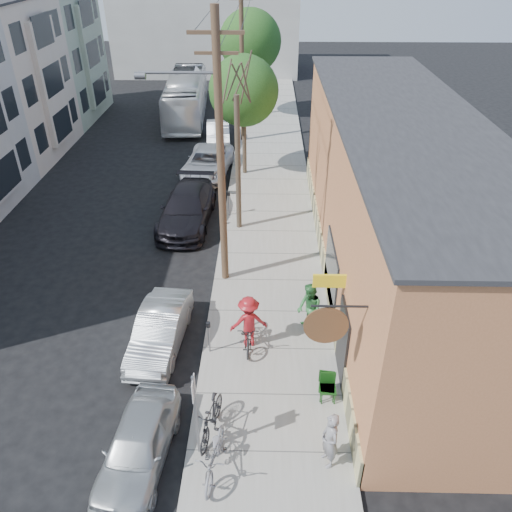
{
  "coord_description": "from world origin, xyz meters",
  "views": [
    {
      "loc": [
        4.06,
        -12.48,
        11.8
      ],
      "look_at": [
        3.71,
        3.65,
        1.5
      ],
      "focal_mm": 35.0,
      "sensor_mm": 36.0,
      "label": 1
    }
  ],
  "objects_px": {
    "cyclist": "(249,322)",
    "parked_bike_a": "(211,418)",
    "car_1": "(160,330)",
    "bus": "(186,97)",
    "patio_chair_a": "(327,387)",
    "car_4": "(218,133)",
    "parking_meter_far": "(229,200)",
    "patio_chair_b": "(328,389)",
    "car_2": "(187,208)",
    "parked_bike_b": "(215,456)",
    "car_0": "(138,444)",
    "car_3": "(208,163)",
    "utility_pole_near": "(219,154)",
    "tree_bare": "(238,165)",
    "sign_post": "(195,408)",
    "patron_green": "(309,309)",
    "parking_meter_near": "(209,332)",
    "patron_grey": "(330,441)",
    "tree_leafy_far": "(250,41)",
    "tree_leafy_mid": "(244,91)"
  },
  "relations": [
    {
      "from": "car_0",
      "to": "car_1",
      "type": "height_order",
      "value": "car_1"
    },
    {
      "from": "tree_leafy_far",
      "to": "car_2",
      "type": "relative_size",
      "value": 1.35
    },
    {
      "from": "car_1",
      "to": "tree_leafy_mid",
      "type": "bearing_deg",
      "value": 85.65
    },
    {
      "from": "parking_meter_far",
      "to": "tree_leafy_mid",
      "type": "bearing_deg",
      "value": 84.13
    },
    {
      "from": "car_0",
      "to": "car_1",
      "type": "xyz_separation_m",
      "value": [
        -0.25,
        4.47,
        0.02
      ]
    },
    {
      "from": "parking_meter_near",
      "to": "cyclist",
      "type": "distance_m",
      "value": 1.36
    },
    {
      "from": "parked_bike_a",
      "to": "car_1",
      "type": "relative_size",
      "value": 0.48
    },
    {
      "from": "cyclist",
      "to": "parked_bike_a",
      "type": "height_order",
      "value": "cyclist"
    },
    {
      "from": "car_1",
      "to": "patio_chair_b",
      "type": "bearing_deg",
      "value": -19.44
    },
    {
      "from": "parking_meter_far",
      "to": "utility_pole_near",
      "type": "height_order",
      "value": "utility_pole_near"
    },
    {
      "from": "car_1",
      "to": "car_2",
      "type": "xyz_separation_m",
      "value": [
        -0.28,
        8.69,
        0.15
      ]
    },
    {
      "from": "car_0",
      "to": "car_1",
      "type": "distance_m",
      "value": 4.48
    },
    {
      "from": "utility_pole_near",
      "to": "patron_grey",
      "type": "distance_m",
      "value": 10.1
    },
    {
      "from": "utility_pole_near",
      "to": "tree_bare",
      "type": "distance_m",
      "value": 4.76
    },
    {
      "from": "parked_bike_b",
      "to": "car_4",
      "type": "distance_m",
      "value": 24.88
    },
    {
      "from": "tree_leafy_mid",
      "to": "car_4",
      "type": "xyz_separation_m",
      "value": [
        -2.0,
        5.3,
        -4.14
      ]
    },
    {
      "from": "parking_meter_far",
      "to": "car_4",
      "type": "relative_size",
      "value": 0.29
    },
    {
      "from": "car_2",
      "to": "patio_chair_a",
      "type": "bearing_deg",
      "value": -60.15
    },
    {
      "from": "parking_meter_near",
      "to": "patron_grey",
      "type": "relative_size",
      "value": 0.71
    },
    {
      "from": "patio_chair_a",
      "to": "car_4",
      "type": "distance_m",
      "value": 22.9
    },
    {
      "from": "utility_pole_near",
      "to": "patron_green",
      "type": "bearing_deg",
      "value": -45.62
    },
    {
      "from": "car_1",
      "to": "car_2",
      "type": "bearing_deg",
      "value": 96.23
    },
    {
      "from": "sign_post",
      "to": "parked_bike_b",
      "type": "distance_m",
      "value": 1.36
    },
    {
      "from": "parking_meter_near",
      "to": "patron_green",
      "type": "relative_size",
      "value": 0.64
    },
    {
      "from": "bus",
      "to": "sign_post",
      "type": "bearing_deg",
      "value": -85.34
    },
    {
      "from": "car_3",
      "to": "parked_bike_b",
      "type": "bearing_deg",
      "value": -78.11
    },
    {
      "from": "tree_leafy_far",
      "to": "cyclist",
      "type": "height_order",
      "value": "tree_leafy_far"
    },
    {
      "from": "parked_bike_b",
      "to": "car_3",
      "type": "height_order",
      "value": "car_3"
    },
    {
      "from": "patio_chair_b",
      "to": "car_2",
      "type": "height_order",
      "value": "car_2"
    },
    {
      "from": "patio_chair_b",
      "to": "tree_bare",
      "type": "bearing_deg",
      "value": 106.71
    },
    {
      "from": "parking_meter_far",
      "to": "patio_chair_b",
      "type": "distance_m",
      "value": 12.31
    },
    {
      "from": "tree_bare",
      "to": "parked_bike_a",
      "type": "bearing_deg",
      "value": -90.77
    },
    {
      "from": "parking_meter_far",
      "to": "patio_chair_b",
      "type": "bearing_deg",
      "value": -72.43
    },
    {
      "from": "tree_leafy_far",
      "to": "car_0",
      "type": "height_order",
      "value": "tree_leafy_far"
    },
    {
      "from": "patio_chair_a",
      "to": "car_0",
      "type": "height_order",
      "value": "car_0"
    },
    {
      "from": "sign_post",
      "to": "parking_meter_near",
      "type": "bearing_deg",
      "value": 91.49
    },
    {
      "from": "parking_meter_near",
      "to": "car_3",
      "type": "distance_m",
      "value": 15.19
    },
    {
      "from": "cyclist",
      "to": "car_4",
      "type": "bearing_deg",
      "value": -93.39
    },
    {
      "from": "utility_pole_near",
      "to": "tree_bare",
      "type": "xyz_separation_m",
      "value": [
        0.41,
        4.23,
        -2.15
      ]
    },
    {
      "from": "car_0",
      "to": "car_2",
      "type": "bearing_deg",
      "value": 98.01
    },
    {
      "from": "parking_meter_near",
      "to": "parked_bike_a",
      "type": "height_order",
      "value": "parking_meter_near"
    },
    {
      "from": "utility_pole_near",
      "to": "tree_bare",
      "type": "relative_size",
      "value": 1.61
    },
    {
      "from": "patio_chair_b",
      "to": "parked_bike_a",
      "type": "xyz_separation_m",
      "value": [
        -3.32,
        -1.28,
        0.15
      ]
    },
    {
      "from": "car_1",
      "to": "car_3",
      "type": "distance_m",
      "value": 14.68
    },
    {
      "from": "tree_leafy_far",
      "to": "car_4",
      "type": "distance_m",
      "value": 7.96
    },
    {
      "from": "car_1",
      "to": "bus",
      "type": "relative_size",
      "value": 0.36
    },
    {
      "from": "patron_grey",
      "to": "car_2",
      "type": "distance_m",
      "value": 14.32
    },
    {
      "from": "car_2",
      "to": "car_0",
      "type": "bearing_deg",
      "value": -85.03
    },
    {
      "from": "tree_leafy_far",
      "to": "car_2",
      "type": "bearing_deg",
      "value": -98.32
    },
    {
      "from": "tree_leafy_mid",
      "to": "tree_bare",
      "type": "bearing_deg",
      "value": -90.0
    }
  ]
}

